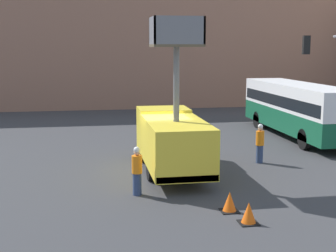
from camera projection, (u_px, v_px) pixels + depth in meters
The scene contains 8 objects.
ground_plane at pixel (159, 170), 20.71m from camera, with size 120.00×120.00×0.00m, color #38383A.
building_backdrop_far at pixel (119, 42), 44.96m from camera, with size 44.00×10.00×11.78m.
utility_truck at pixel (172, 137), 19.96m from camera, with size 2.36×6.65×6.51m.
city_bus at pixel (297, 106), 28.07m from camera, with size 2.59×11.22×3.21m.
road_worker_near_truck at pixel (137, 171), 16.99m from camera, with size 0.38×0.38×1.81m.
road_worker_directing at pixel (260, 143), 21.80m from camera, with size 0.38×0.38×1.85m.
traffic_cone_near_truck at pixel (249, 213), 14.30m from camera, with size 0.59×0.59×0.67m.
traffic_cone_mid_road at pixel (230, 202), 15.35m from camera, with size 0.59×0.59×0.67m.
Camera 1 is at (-2.93, -19.90, 5.31)m, focal length 50.00 mm.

